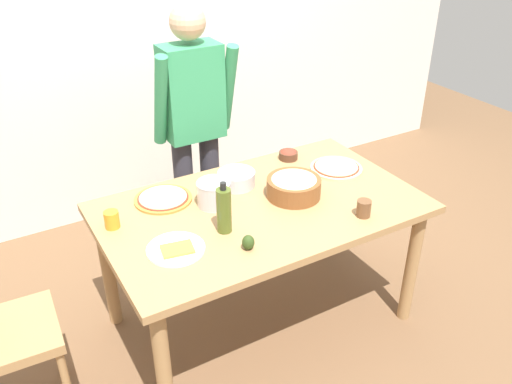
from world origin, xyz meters
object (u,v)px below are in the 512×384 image
Objects in this scene: pizza_raw_on_board at (336,168)px; pizza_cooked_on_tray at (163,199)px; olive_oil_bottle at (224,210)px; cup_small_brown at (364,208)px; small_sauce_bowl at (288,154)px; cup_orange at (112,220)px; dining_table at (261,220)px; steel_pot at (214,193)px; person_cook at (194,122)px; plate_with_slice at (176,249)px; mixing_bowl_steel at (236,179)px; avocado at (248,242)px; popcorn_bowl at (294,186)px.

pizza_raw_on_board and pizza_cooked_on_tray have the same top height.
olive_oil_bottle is 0.68m from cup_small_brown.
pizza_raw_on_board is 1.00× the size of pizza_cooked_on_tray.
cup_orange reaches higher than small_sauce_bowl.
olive_oil_bottle reaches higher than dining_table.
olive_oil_bottle is at bearing 160.74° from cup_small_brown.
small_sauce_bowl is 0.71m from cup_small_brown.
steel_pot reaches higher than small_sauce_bowl.
small_sauce_bowl is (0.42, -0.39, -0.15)m from person_cook.
person_cook is 19.06× the size of cup_small_brown.
plate_with_slice is at bearing -140.09° from steel_pot.
plate_with_slice is at bearing -142.95° from mixing_bowl_steel.
pizza_cooked_on_tray is at bearing -130.38° from person_cook.
cup_small_brown is (0.64, -0.22, -0.07)m from olive_oil_bottle.
avocado is at bearing -27.89° from plate_with_slice.
plate_with_slice is at bearing -166.20° from pizza_raw_on_board.
popcorn_bowl is at bearing -2.38° from dining_table.
avocado is (-0.24, -0.30, 0.13)m from dining_table.
plate_with_slice is (-0.11, -0.44, -0.00)m from pizza_cooked_on_tray.
pizza_raw_on_board is at bearing -9.91° from pizza_cooked_on_tray.
person_cook is 1.09m from avocado.
cup_small_brown reaches higher than dining_table.
popcorn_bowl is at bearing 13.09° from olive_oil_bottle.
dining_table is at bearing -88.90° from person_cook.
popcorn_bowl is at bearing 33.68° from avocado.
olive_oil_bottle reaches higher than small_sauce_bowl.
cup_small_brown is at bearing -19.26° from olive_oil_bottle.
steel_pot is (-0.20, 0.12, 0.16)m from dining_table.
popcorn_bowl reaches higher than dining_table.
plate_with_slice is 3.71× the size of avocado.
cup_orange is (-1.28, 0.06, 0.03)m from pizza_raw_on_board.
mixing_bowl_steel is 1.82× the size of small_sauce_bowl.
popcorn_bowl is at bearing 119.49° from cup_small_brown.
pizza_raw_on_board is at bearing 12.10° from dining_table.
avocado reaches higher than pizza_raw_on_board.
steel_pot is at bearing 74.88° from olive_oil_bottle.
avocado is (-0.04, -0.42, -0.03)m from steel_pot.
small_sauce_bowl is 1.29× the size of cup_orange.
mixing_bowl_steel reaches higher than avocado.
dining_table is 0.55m from plate_with_slice.
pizza_cooked_on_tray is 0.40m from mixing_bowl_steel.
avocado is (0.17, -0.59, 0.03)m from pizza_cooked_on_tray.
cup_small_brown is (0.90, -0.19, 0.03)m from plate_with_slice.
cup_orange is (-0.90, 0.19, -0.02)m from popcorn_bowl.
small_sauce_bowl is 1.13m from cup_orange.
plate_with_slice is at bearing -150.94° from small_sauce_bowl.
popcorn_bowl reaches higher than mixing_bowl_steel.
pizza_cooked_on_tray is 1.48× the size of mixing_bowl_steel.
small_sauce_bowl is (0.81, 0.08, 0.02)m from pizza_cooked_on_tray.
steel_pot reaches higher than pizza_cooked_on_tray.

